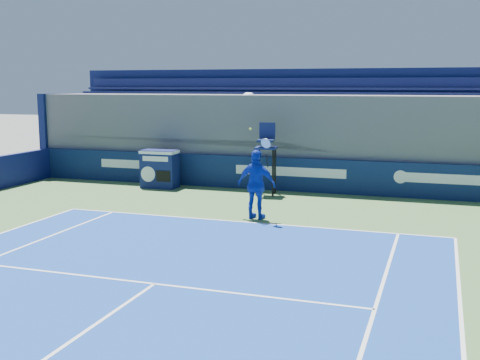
% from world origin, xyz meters
% --- Properties ---
extents(back_hoarding, '(20.40, 0.21, 1.20)m').
position_xyz_m(back_hoarding, '(0.00, 17.10, 0.60)').
color(back_hoarding, '#0C1A43').
rests_on(back_hoarding, ground).
extents(match_clock, '(1.33, 0.75, 1.40)m').
position_xyz_m(match_clock, '(-4.71, 16.25, 0.74)').
color(match_clock, '#0F174D').
rests_on(match_clock, ground).
extents(umpire_chair, '(0.79, 0.79, 2.48)m').
position_xyz_m(umpire_chair, '(-0.63, 16.17, 1.53)').
color(umpire_chair, black).
rests_on(umpire_chair, ground).
extents(tennis_player, '(1.20, 0.64, 2.57)m').
position_xyz_m(tennis_player, '(0.19, 12.41, 1.00)').
color(tennis_player, '#1534B2').
rests_on(tennis_player, apron).
extents(stadium_seating, '(21.00, 4.05, 4.40)m').
position_xyz_m(stadium_seating, '(-0.02, 19.15, 1.83)').
color(stadium_seating, '#57565C').
rests_on(stadium_seating, ground).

